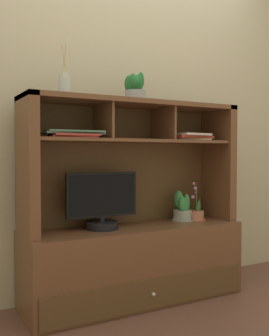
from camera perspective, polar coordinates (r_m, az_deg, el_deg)
name	(u,v)px	position (r m, az deg, el deg)	size (l,w,h in m)	color
floor_plane	(134,301)	(2.79, 0.00, -18.50)	(6.00, 6.00, 0.02)	brown
back_wall	(117,93)	(2.87, -2.49, 10.66)	(6.00, 0.02, 2.80)	#B7AB8A
media_console	(134,241)	(2.68, -0.07, -10.32)	(1.46, 0.48, 1.31)	brown
tv_monitor	(102,204)	(2.54, -4.67, -5.20)	(0.47, 0.21, 0.36)	black
potted_orchid	(196,214)	(2.93, 8.78, -6.47)	(0.13, 0.13, 0.27)	#B76E4E
potted_fern	(182,209)	(2.88, 6.83, -5.83)	(0.15, 0.15, 0.21)	gray
magazine_stack_left	(190,137)	(2.82, 7.96, 4.44)	(0.31, 0.24, 0.05)	beige
magazine_stack_centre	(73,134)	(2.39, -8.74, 4.79)	(0.36, 0.25, 0.04)	#A13132
diffuser_bottle	(64,86)	(2.46, -10.00, 11.53)	(0.07, 0.07, 0.31)	#B5C1B6
potted_succulent	(135,89)	(2.64, 0.06, 11.24)	(0.15, 0.15, 0.19)	gray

